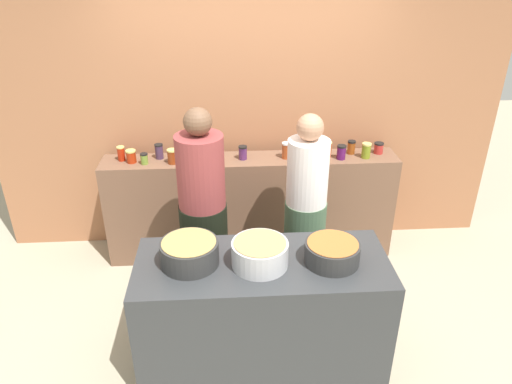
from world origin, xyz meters
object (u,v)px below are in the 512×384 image
(preserve_jar_4, at_px, (172,156))
(cooking_pot_right, at_px, (332,252))
(preserve_jar_7, at_px, (213,156))
(cooking_pot_left, at_px, (190,253))
(preserve_jar_0, at_px, (121,154))
(preserve_jar_13, at_px, (351,147))
(preserve_jar_12, at_px, (341,152))
(preserve_jar_11, at_px, (327,149))
(preserve_jar_9, at_px, (286,150))
(preserve_jar_14, at_px, (366,151))
(preserve_jar_1, at_px, (131,156))
(preserve_jar_2, at_px, (144,159))
(preserve_jar_8, at_px, (243,153))
(preserve_jar_3, at_px, (159,151))
(preserve_jar_15, at_px, (379,148))
(preserve_jar_10, at_px, (309,152))
(preserve_jar_5, at_px, (187,151))
(cooking_pot_center, at_px, (260,254))
(cook_in_cap, at_px, (305,217))
(cook_with_tongs, at_px, (204,223))
(preserve_jar_6, at_px, (200,153))

(preserve_jar_4, height_order, cooking_pot_right, preserve_jar_4)
(preserve_jar_7, distance_m, cooking_pot_left, 1.35)
(preserve_jar_0, height_order, preserve_jar_13, preserve_jar_0)
(preserve_jar_12, bearing_deg, preserve_jar_11, 154.33)
(cooking_pot_right, bearing_deg, preserve_jar_11, 80.43)
(preserve_jar_9, bearing_deg, preserve_jar_14, -3.21)
(preserve_jar_1, relative_size, preserve_jar_2, 1.17)
(preserve_jar_11, bearing_deg, cooking_pot_left, -130.47)
(preserve_jar_12, bearing_deg, preserve_jar_2, 179.94)
(preserve_jar_0, xyz_separation_m, preserve_jar_7, (0.82, -0.08, -0.02))
(preserve_jar_1, bearing_deg, preserve_jar_11, 0.47)
(cooking_pot_right, bearing_deg, preserve_jar_8, 110.45)
(preserve_jar_3, height_order, preserve_jar_15, preserve_jar_3)
(preserve_jar_8, relative_size, preserve_jar_9, 0.84)
(preserve_jar_10, bearing_deg, preserve_jar_12, -10.11)
(preserve_jar_7, relative_size, cooking_pot_left, 0.26)
(preserve_jar_5, bearing_deg, preserve_jar_3, -177.95)
(preserve_jar_5, bearing_deg, preserve_jar_13, -0.39)
(cooking_pot_right, bearing_deg, preserve_jar_9, 95.41)
(preserve_jar_15, distance_m, cooking_pot_center, 1.91)
(preserve_jar_5, height_order, preserve_jar_13, preserve_jar_5)
(preserve_jar_1, height_order, cook_in_cap, cook_in_cap)
(preserve_jar_12, bearing_deg, cooking_pot_right, -104.73)
(preserve_jar_0, distance_m, cooking_pot_right, 2.18)
(preserve_jar_3, relative_size, preserve_jar_15, 1.33)
(preserve_jar_10, distance_m, cooking_pot_center, 1.52)
(preserve_jar_2, bearing_deg, preserve_jar_3, 44.55)
(preserve_jar_0, xyz_separation_m, preserve_jar_2, (0.22, -0.09, -0.02))
(preserve_jar_2, xyz_separation_m, cooking_pot_left, (0.47, -1.32, -0.11))
(preserve_jar_1, relative_size, preserve_jar_15, 1.14)
(preserve_jar_15, bearing_deg, preserve_jar_11, -174.03)
(preserve_jar_5, distance_m, preserve_jar_7, 0.26)
(preserve_jar_2, height_order, preserve_jar_13, preserve_jar_13)
(preserve_jar_15, relative_size, cook_with_tongs, 0.06)
(preserve_jar_7, relative_size, cooking_pot_right, 0.27)
(preserve_jar_3, bearing_deg, preserve_jar_13, -0.04)
(preserve_jar_4, xyz_separation_m, preserve_jar_13, (1.63, 0.12, -0.00))
(preserve_jar_12, bearing_deg, preserve_jar_13, 44.36)
(preserve_jar_0, relative_size, preserve_jar_1, 1.14)
(preserve_jar_14, height_order, cooking_pot_left, preserve_jar_14)
(preserve_jar_15, bearing_deg, preserve_jar_9, -176.18)
(preserve_jar_0, bearing_deg, preserve_jar_10, -1.49)
(preserve_jar_14, distance_m, cooking_pot_right, 1.50)
(preserve_jar_0, bearing_deg, preserve_jar_14, -2.17)
(preserve_jar_3, height_order, cooking_pot_right, preserve_jar_3)
(preserve_jar_13, bearing_deg, preserve_jar_1, -177.85)
(preserve_jar_6, bearing_deg, preserve_jar_1, -175.67)
(preserve_jar_11, bearing_deg, preserve_jar_0, 178.86)
(preserve_jar_2, xyz_separation_m, preserve_jar_10, (1.48, 0.05, 0.01))
(preserve_jar_8, xyz_separation_m, preserve_jar_10, (0.61, -0.00, -0.00))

